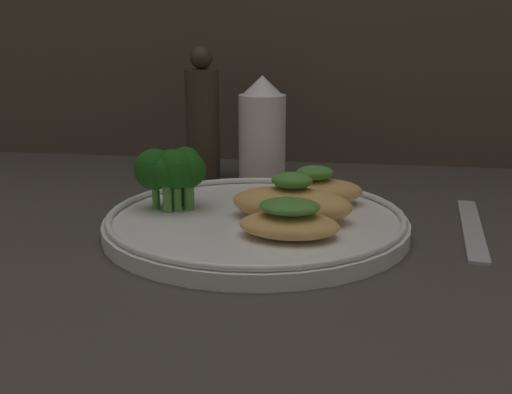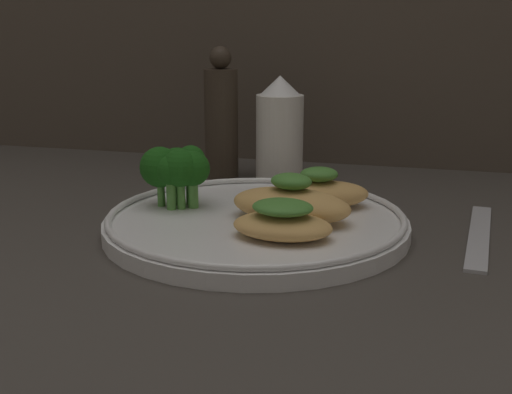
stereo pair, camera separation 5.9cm
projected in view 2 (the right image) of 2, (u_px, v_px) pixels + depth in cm
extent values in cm
cube|color=#3D3833|center=(256.00, 237.00, 59.97)|extent=(180.00, 180.00, 1.00)
cylinder|color=white|center=(256.00, 225.00, 59.65)|extent=(28.17, 28.17, 1.40)
torus|color=white|center=(256.00, 215.00, 59.39)|extent=(27.57, 27.57, 0.60)
ellipsoid|color=tan|center=(282.00, 226.00, 53.69)|extent=(8.60, 5.93, 2.03)
ellipsoid|color=#478433|center=(283.00, 207.00, 53.26)|extent=(5.24, 4.24, 1.27)
ellipsoid|color=tan|center=(290.00, 206.00, 57.85)|extent=(12.10, 7.96, 2.96)
ellipsoid|color=#478433|center=(290.00, 182.00, 57.27)|extent=(4.25, 3.63, 1.46)
ellipsoid|color=tan|center=(318.00, 195.00, 62.30)|extent=(11.04, 8.25, 2.67)
ellipsoid|color=#478433|center=(319.00, 174.00, 61.77)|extent=(4.53, 4.11, 1.41)
cylinder|color=#569942|center=(193.00, 194.00, 62.45)|extent=(1.01, 1.01, 2.72)
sphere|color=#195114|center=(192.00, 169.00, 61.78)|extent=(3.41, 3.41, 3.41)
cylinder|color=#569942|center=(192.00, 187.00, 63.57)|extent=(1.10, 1.10, 3.48)
sphere|color=#195114|center=(191.00, 160.00, 62.85)|extent=(2.88, 2.88, 2.88)
cylinder|color=#569942|center=(178.00, 191.00, 63.55)|extent=(0.89, 0.89, 2.68)
sphere|color=#195114|center=(177.00, 166.00, 62.87)|extent=(3.59, 3.59, 3.59)
cylinder|color=#569942|center=(161.00, 193.00, 63.02)|extent=(0.73, 0.73, 2.54)
sphere|color=#195114|center=(160.00, 167.00, 62.32)|extent=(3.98, 3.98, 3.98)
cylinder|color=#569942|center=(171.00, 195.00, 61.83)|extent=(0.89, 0.89, 2.89)
sphere|color=#195114|center=(170.00, 170.00, 61.18)|extent=(2.87, 2.87, 2.87)
cylinder|color=#569942|center=(181.00, 195.00, 62.02)|extent=(0.79, 0.79, 2.78)
sphere|color=#195114|center=(180.00, 168.00, 61.32)|extent=(3.65, 3.65, 3.65)
cylinder|color=white|center=(280.00, 138.00, 78.10)|extent=(5.75, 5.75, 10.55)
cone|color=white|center=(280.00, 85.00, 76.42)|extent=(4.89, 4.89, 2.32)
cylinder|color=#382D23|center=(221.00, 124.00, 79.58)|extent=(4.15, 4.15, 13.49)
sphere|color=#382D23|center=(220.00, 58.00, 77.46)|extent=(2.70, 2.70, 2.70)
cube|color=#B2B2B7|center=(479.00, 234.00, 58.37)|extent=(3.54, 19.06, 0.60)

